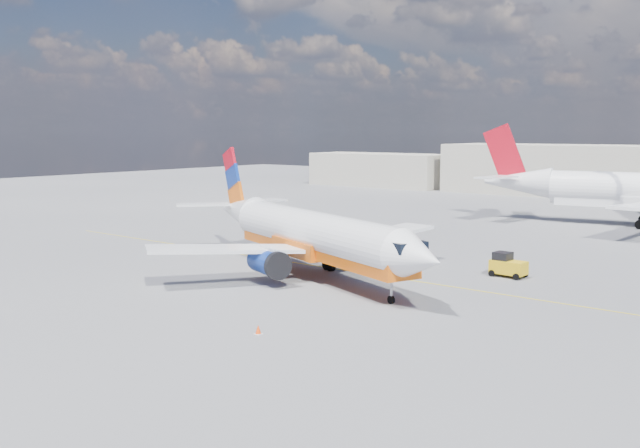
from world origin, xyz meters
The scene contains 6 objects.
ground centered at (0.00, 0.00, 0.00)m, with size 240.00×240.00×0.00m, color #57575C.
taxi_line centered at (0.00, 3.00, 0.01)m, with size 70.00×0.15×0.01m, color yellow.
terminal_annex centered at (-45.00, 72.00, 3.00)m, with size 26.00×10.00×6.00m, color beige.
main_jet centered at (-2.36, -0.06, 2.99)m, with size 29.43×22.28×8.98m.
gse_tug centered at (8.89, 8.36, 0.82)m, with size 2.51×1.63×1.74m.
traffic_cone centered at (5.05, -13.14, 0.24)m, with size 0.35×0.35×0.49m.
Camera 1 is at (29.65, -38.69, 10.35)m, focal length 40.00 mm.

